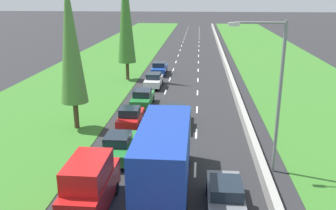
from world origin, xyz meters
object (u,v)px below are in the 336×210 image
(grey_sedan_right_lane, at_px, (225,196))
(white_sedan_left_lane, at_px, (154,80))
(green_sedan_left_lane, at_px, (119,146))
(street_light_mast, at_px, (274,88))
(red_van_left_lane, at_px, (90,185))
(poplar_tree_second, at_px, (70,41))
(poplar_tree_third, at_px, (126,11))
(red_hatchback_left_lane, at_px, (130,117))
(blue_box_truck_centre_lane, at_px, (165,157))
(blue_sedan_left_lane, at_px, (159,68))
(green_sedan_left_lane_fifth, at_px, (143,98))
(green_sedan_centre_lane, at_px, (176,116))

(grey_sedan_right_lane, relative_size, white_sedan_left_lane, 1.00)
(green_sedan_left_lane, bearing_deg, street_light_mast, -6.95)
(red_van_left_lane, bearing_deg, poplar_tree_second, 111.65)
(white_sedan_left_lane, height_order, poplar_tree_third, poplar_tree_third)
(red_hatchback_left_lane, distance_m, blue_box_truck_centre_lane, 10.64)
(blue_box_truck_centre_lane, relative_size, poplar_tree_second, 0.79)
(white_sedan_left_lane, bearing_deg, blue_sedan_left_lane, 90.89)
(red_hatchback_left_lane, height_order, blue_sedan_left_lane, red_hatchback_left_lane)
(red_hatchback_left_lane, bearing_deg, grey_sedan_right_lane, -58.74)
(blue_sedan_left_lane, bearing_deg, white_sedan_left_lane, -89.11)
(green_sedan_left_lane, relative_size, green_sedan_left_lane_fifth, 1.00)
(red_van_left_lane, height_order, blue_box_truck_centre_lane, blue_box_truck_centre_lane)
(green_sedan_left_lane, distance_m, poplar_tree_second, 9.12)
(grey_sedan_right_lane, relative_size, street_light_mast, 0.50)
(poplar_tree_second, relative_size, street_light_mast, 1.32)
(red_van_left_lane, relative_size, blue_sedan_left_lane, 1.09)
(red_van_left_lane, relative_size, green_sedan_left_lane_fifth, 1.09)
(street_light_mast, bearing_deg, poplar_tree_second, 156.10)
(red_van_left_lane, distance_m, street_light_mast, 11.38)
(poplar_tree_third, bearing_deg, green_sedan_left_lane_fifth, -71.89)
(red_hatchback_left_lane, relative_size, street_light_mast, 0.43)
(red_hatchback_left_lane, height_order, poplar_tree_third, poplar_tree_third)
(grey_sedan_right_lane, height_order, blue_sedan_left_lane, same)
(red_van_left_lane, height_order, green_sedan_centre_lane, red_van_left_lane)
(blue_sedan_left_lane, height_order, street_light_mast, street_light_mast)
(green_sedan_left_lane_fifth, height_order, green_sedan_centre_lane, same)
(poplar_tree_third, bearing_deg, red_hatchback_left_lane, -78.31)
(grey_sedan_right_lane, relative_size, poplar_tree_second, 0.38)
(grey_sedan_right_lane, xyz_separation_m, green_sedan_centre_lane, (-3.23, 11.94, 0.00))
(blue_box_truck_centre_lane, distance_m, green_sedan_centre_lane, 10.67)
(white_sedan_left_lane, distance_m, street_light_mast, 22.45)
(green_sedan_left_lane, xyz_separation_m, poplar_tree_third, (-3.66, 22.12, 7.49))
(blue_box_truck_centre_lane, bearing_deg, red_hatchback_left_lane, 110.68)
(green_sedan_left_lane_fifth, distance_m, grey_sedan_right_lane, 18.28)
(grey_sedan_right_lane, bearing_deg, poplar_tree_third, 110.24)
(grey_sedan_right_lane, relative_size, blue_sedan_left_lane, 1.00)
(blue_box_truck_centre_lane, bearing_deg, green_sedan_centre_lane, 90.76)
(green_sedan_left_lane_fifth, height_order, poplar_tree_third, poplar_tree_third)
(red_van_left_lane, height_order, grey_sedan_right_lane, red_van_left_lane)
(red_hatchback_left_lane, height_order, green_sedan_left_lane_fifth, red_hatchback_left_lane)
(red_van_left_lane, height_order, poplar_tree_third, poplar_tree_third)
(poplar_tree_second, bearing_deg, grey_sedan_right_lane, -43.97)
(red_van_left_lane, bearing_deg, green_sedan_centre_lane, 74.71)
(red_hatchback_left_lane, bearing_deg, white_sedan_left_lane, 88.89)
(grey_sedan_right_lane, height_order, white_sedan_left_lane, same)
(blue_box_truck_centre_lane, relative_size, blue_sedan_left_lane, 2.09)
(poplar_tree_third, xyz_separation_m, street_light_mast, (13.08, -23.26, -3.07))
(white_sedan_left_lane, distance_m, green_sedan_centre_lane, 12.92)
(green_sedan_centre_lane, distance_m, poplar_tree_second, 10.05)
(poplar_tree_second, bearing_deg, street_light_mast, -23.90)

